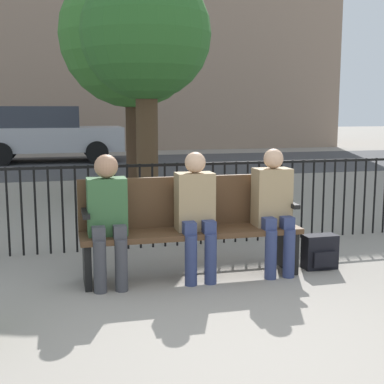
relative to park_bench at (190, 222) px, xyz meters
name	(u,v)px	position (x,y,z in m)	size (l,w,h in m)	color
ground_plane	(265,367)	(0.00, -1.89, -0.50)	(80.00, 80.00, 0.00)	gray
park_bench	(190,222)	(0.00, 0.00, 0.00)	(2.03, 0.45, 0.92)	#4C331E
seated_person_0	(108,213)	(-0.77, -0.13, 0.15)	(0.34, 0.39, 1.16)	#3D3D42
seated_person_1	(196,209)	(0.02, -0.13, 0.15)	(0.34, 0.39, 1.17)	navy
seated_person_2	(274,205)	(0.78, -0.13, 0.15)	(0.34, 0.39, 1.18)	navy
backpack	(320,252)	(1.28, -0.13, -0.34)	(0.33, 0.20, 0.33)	black
fence_railing	(165,198)	(-0.02, 1.08, 0.06)	(9.01, 0.03, 0.95)	black
tree_0	(146,37)	(0.20, 3.56, 2.12)	(1.99, 1.99, 3.67)	#4C3823
tree_1	(132,36)	(0.27, 5.58, 2.40)	(2.71, 2.71, 4.27)	#422D1E
street_surface	(102,165)	(0.00, 10.11, -0.50)	(24.00, 6.00, 0.01)	#3D3D3F
parked_car_0	(46,133)	(-1.47, 11.54, 0.34)	(4.20, 1.94, 1.62)	#B7B7BC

